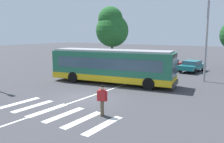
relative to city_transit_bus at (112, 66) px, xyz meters
The scene contains 11 objects.
ground_plane 5.61m from the city_transit_bus, 76.01° to the right, with size 160.00×160.00×0.00m, color #3D3D42.
city_transit_bus is the anchor object (origin of this frame).
pedestrian_crossing_street 8.60m from the city_transit_bus, 59.10° to the right, with size 0.54×0.40×1.72m.
parked_car_white 11.26m from the city_transit_bus, 109.22° to the left, with size 2.35×4.69×1.35m.
parked_car_silver 10.82m from the city_transit_bus, 95.80° to the left, with size 1.98×4.56×1.35m.
parked_car_red 10.50m from the city_transit_bus, 81.61° to the left, with size 2.21×4.64×1.35m.
parked_car_teal 11.60m from the city_transit_bus, 68.78° to the left, with size 2.23×4.65×1.35m.
twin_arm_street_lamp 9.67m from the city_transit_bus, 39.68° to the left, with size 3.99×0.32×9.27m.
background_tree_left 16.14m from the city_transit_bus, 124.45° to the left, with size 5.05×5.05×8.64m.
crosswalk_painted_stripes 8.78m from the city_transit_bus, 77.40° to the right, with size 7.22×2.89×0.01m.
lane_center_line 3.81m from the city_transit_bus, 68.50° to the right, with size 0.16×24.00×0.01m, color silver.
Camera 1 is at (10.44, -11.93, 4.42)m, focal length 37.30 mm.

